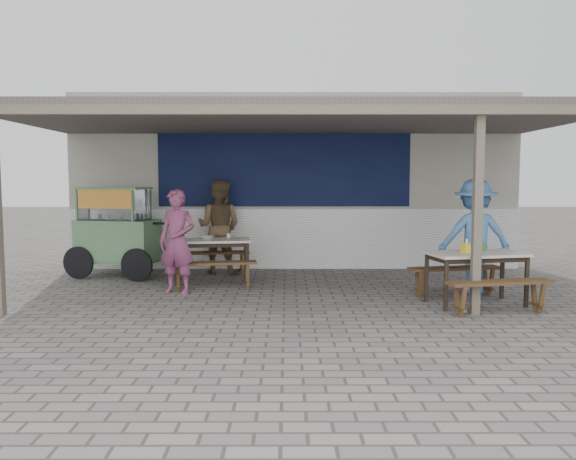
# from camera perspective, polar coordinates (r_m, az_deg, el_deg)

# --- Properties ---
(ground) EXTENTS (60.00, 60.00, 0.00)m
(ground) POSITION_cam_1_polar(r_m,az_deg,el_deg) (8.41, 0.88, -7.06)
(ground) COLOR slate
(ground) RESTS_ON ground
(back_wall) EXTENTS (9.00, 1.28, 3.50)m
(back_wall) POSITION_cam_1_polar(r_m,az_deg,el_deg) (11.80, 0.58, 4.83)
(back_wall) COLOR #B7B4A4
(back_wall) RESTS_ON ground
(warung_roof) EXTENTS (9.00, 4.21, 2.81)m
(warung_roof) POSITION_cam_1_polar(r_m,az_deg,el_deg) (9.17, 0.90, 11.00)
(warung_roof) COLOR #5B524E
(warung_roof) RESTS_ON ground
(table_left) EXTENTS (1.40, 0.88, 0.75)m
(table_left) POSITION_cam_1_polar(r_m,az_deg,el_deg) (9.81, -7.72, -1.41)
(table_left) COLOR beige
(table_left) RESTS_ON ground
(bench_left_street) EXTENTS (1.43, 0.49, 0.45)m
(bench_left_street) POSITION_cam_1_polar(r_m,az_deg,el_deg) (9.19, -7.62, -3.94)
(bench_left_street) COLOR brown
(bench_left_street) RESTS_ON ground
(bench_left_wall) EXTENTS (1.43, 0.49, 0.45)m
(bench_left_wall) POSITION_cam_1_polar(r_m,az_deg,el_deg) (10.51, -7.76, -2.82)
(bench_left_wall) COLOR brown
(bench_left_wall) RESTS_ON ground
(table_right) EXTENTS (1.45, 0.96, 0.75)m
(table_right) POSITION_cam_1_polar(r_m,az_deg,el_deg) (8.38, 18.57, -2.70)
(table_right) COLOR beige
(table_right) RESTS_ON ground
(bench_right_street) EXTENTS (1.46, 0.56, 0.45)m
(bench_right_street) POSITION_cam_1_polar(r_m,az_deg,el_deg) (7.92, 20.71, -5.65)
(bench_right_street) COLOR brown
(bench_right_street) RESTS_ON ground
(bench_right_wall) EXTENTS (1.46, 0.56, 0.45)m
(bench_right_wall) POSITION_cam_1_polar(r_m,az_deg,el_deg) (8.95, 16.57, -4.33)
(bench_right_wall) COLOR brown
(bench_right_wall) RESTS_ON ground
(vendor_cart) EXTENTS (2.12, 1.13, 1.64)m
(vendor_cart) POSITION_cam_1_polar(r_m,az_deg,el_deg) (10.72, -17.01, 0.17)
(vendor_cart) COLOR #5F895B
(vendor_cart) RESTS_ON ground
(patron_street_side) EXTENTS (0.69, 0.55, 1.64)m
(patron_street_side) POSITION_cam_1_polar(r_m,az_deg,el_deg) (8.90, -11.19, -1.15)
(patron_street_side) COLOR #783658
(patron_street_side) RESTS_ON ground
(patron_wall_side) EXTENTS (1.00, 0.86, 1.78)m
(patron_wall_side) POSITION_cam_1_polar(r_m,az_deg,el_deg) (10.73, -7.02, 0.34)
(patron_wall_side) COLOR brown
(patron_wall_side) RESTS_ON ground
(patron_right_table) EXTENTS (1.18, 0.71, 1.78)m
(patron_right_table) POSITION_cam_1_polar(r_m,az_deg,el_deg) (9.32, 18.43, -0.57)
(patron_right_table) COLOR #4D7DBA
(patron_right_table) RESTS_ON ground
(tissue_box) EXTENTS (0.16, 0.16, 0.13)m
(tissue_box) POSITION_cam_1_polar(r_m,az_deg,el_deg) (8.34, 17.67, -1.71)
(tissue_box) COLOR yellow
(tissue_box) RESTS_ON table_right
(donation_box) EXTENTS (0.17, 0.13, 0.10)m
(donation_box) POSITION_cam_1_polar(r_m,az_deg,el_deg) (8.55, 18.93, -1.68)
(donation_box) COLOR #316A2F
(donation_box) RESTS_ON table_right
(condiment_jar) EXTENTS (0.07, 0.07, 0.08)m
(condiment_jar) POSITION_cam_1_polar(r_m,az_deg,el_deg) (10.02, -6.06, -0.57)
(condiment_jar) COLOR silver
(condiment_jar) RESTS_ON table_left
(condiment_bowl) EXTENTS (0.27, 0.27, 0.05)m
(condiment_bowl) POSITION_cam_1_polar(r_m,az_deg,el_deg) (9.86, -8.22, -0.76)
(condiment_bowl) COLOR white
(condiment_bowl) RESTS_ON table_left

